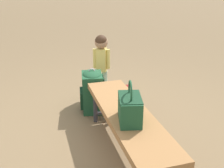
# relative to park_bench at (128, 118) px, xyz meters

# --- Properties ---
(ground_plane) EXTENTS (40.00, 40.00, 0.00)m
(ground_plane) POSITION_rel_park_bench_xyz_m (0.48, 0.00, -0.39)
(ground_plane) COLOR brown
(ground_plane) RESTS_ON ground
(park_bench) EXTENTS (1.61, 0.46, 0.45)m
(park_bench) POSITION_rel_park_bench_xyz_m (0.00, 0.00, 0.00)
(park_bench) COLOR #9E6B3D
(park_bench) RESTS_ON ground
(handbag) EXTENTS (0.36, 0.26, 0.37)m
(handbag) POSITION_rel_park_bench_xyz_m (-0.15, 0.04, 0.18)
(handbag) COLOR #1E4C2D
(handbag) RESTS_ON park_bench
(child_standing) EXTENTS (0.18, 0.21, 0.87)m
(child_standing) POSITION_rel_park_bench_xyz_m (1.40, -0.17, 0.18)
(child_standing) COLOR #B2D8B2
(child_standing) RESTS_ON ground
(backpack_large) EXTENTS (0.37, 0.33, 0.56)m
(backpack_large) POSITION_rel_park_bench_xyz_m (1.00, 0.07, -0.12)
(backpack_large) COLOR #1E4C2D
(backpack_large) RESTS_ON ground
(backpack_small) EXTENTS (0.22, 0.24, 0.36)m
(backpack_small) POSITION_rel_park_bench_xyz_m (0.88, -0.26, -0.21)
(backpack_small) COLOR maroon
(backpack_small) RESTS_ON ground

